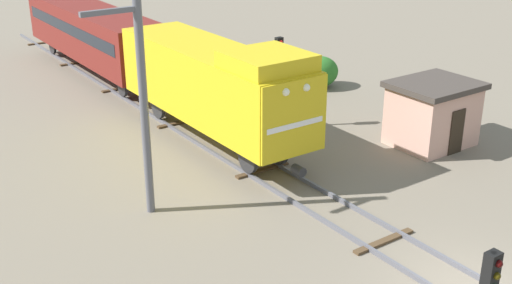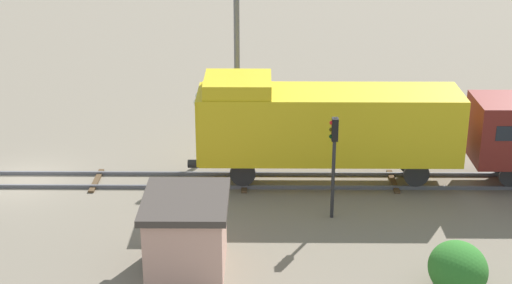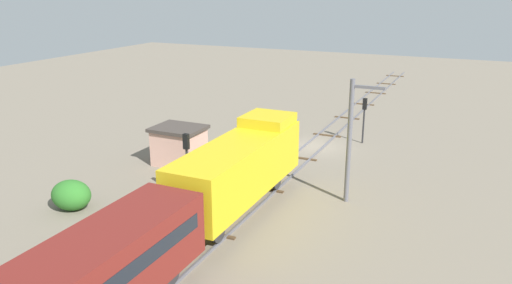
{
  "view_description": "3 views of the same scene",
  "coord_description": "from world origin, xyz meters",
  "px_view_note": "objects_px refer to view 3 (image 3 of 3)",
  "views": [
    {
      "loc": [
        -13.2,
        -8.63,
        10.42
      ],
      "look_at": [
        -1.15,
        8.55,
        1.89
      ],
      "focal_mm": 45.0,
      "sensor_mm": 36.0,
      "label": 1
    },
    {
      "loc": [
        31.38,
        10.5,
        13.97
      ],
      "look_at": [
        1.33,
        10.27,
        2.39
      ],
      "focal_mm": 55.0,
      "sensor_mm": 36.0,
      "label": 2
    },
    {
      "loc": [
        -11.57,
        36.17,
        12.12
      ],
      "look_at": [
        1.03,
        8.94,
        2.76
      ],
      "focal_mm": 35.0,
      "sensor_mm": 36.0,
      "label": 3
    }
  ],
  "objects_px": {
    "catenary_mast": "(351,138)",
    "relay_hut": "(179,145)",
    "traffic_signal_mid": "(187,155)",
    "locomotive": "(241,165)",
    "traffic_signal_near": "(364,112)",
    "worker_near_track": "(296,125)"
  },
  "relations": [
    {
      "from": "locomotive",
      "to": "catenary_mast",
      "type": "bearing_deg",
      "value": -142.75
    },
    {
      "from": "traffic_signal_near",
      "to": "relay_hut",
      "type": "height_order",
      "value": "traffic_signal_near"
    },
    {
      "from": "traffic_signal_mid",
      "to": "relay_hut",
      "type": "xyz_separation_m",
      "value": [
        4.1,
        -5.35,
        -1.5
      ]
    },
    {
      "from": "traffic_signal_near",
      "to": "catenary_mast",
      "type": "xyz_separation_m",
      "value": [
        -1.87,
        11.79,
        1.3
      ]
    },
    {
      "from": "locomotive",
      "to": "relay_hut",
      "type": "xyz_separation_m",
      "value": [
        7.5,
        -5.23,
        -1.38
      ]
    },
    {
      "from": "traffic_signal_mid",
      "to": "catenary_mast",
      "type": "xyz_separation_m",
      "value": [
        -8.47,
        -3.97,
        0.99
      ]
    },
    {
      "from": "traffic_signal_mid",
      "to": "relay_hut",
      "type": "distance_m",
      "value": 6.91
    },
    {
      "from": "traffic_signal_near",
      "to": "catenary_mast",
      "type": "distance_m",
      "value": 12.01
    },
    {
      "from": "traffic_signal_near",
      "to": "catenary_mast",
      "type": "height_order",
      "value": "catenary_mast"
    },
    {
      "from": "locomotive",
      "to": "catenary_mast",
      "type": "distance_m",
      "value": 6.46
    },
    {
      "from": "worker_near_track",
      "to": "catenary_mast",
      "type": "relative_size",
      "value": 0.23
    },
    {
      "from": "traffic_signal_mid",
      "to": "relay_hut",
      "type": "bearing_deg",
      "value": -52.54
    },
    {
      "from": "locomotive",
      "to": "relay_hut",
      "type": "relative_size",
      "value": 3.31
    },
    {
      "from": "traffic_signal_mid",
      "to": "catenary_mast",
      "type": "distance_m",
      "value": 9.4
    },
    {
      "from": "traffic_signal_near",
      "to": "traffic_signal_mid",
      "type": "xyz_separation_m",
      "value": [
        6.6,
        15.77,
        0.31
      ]
    },
    {
      "from": "traffic_signal_mid",
      "to": "worker_near_track",
      "type": "bearing_deg",
      "value": -93.75
    },
    {
      "from": "worker_near_track",
      "to": "traffic_signal_near",
      "type": "bearing_deg",
      "value": 51.41
    },
    {
      "from": "traffic_signal_near",
      "to": "worker_near_track",
      "type": "bearing_deg",
      "value": 5.4
    },
    {
      "from": "locomotive",
      "to": "catenary_mast",
      "type": "height_order",
      "value": "catenary_mast"
    },
    {
      "from": "traffic_signal_mid",
      "to": "traffic_signal_near",
      "type": "bearing_deg",
      "value": -112.72
    },
    {
      "from": "catenary_mast",
      "to": "relay_hut",
      "type": "relative_size",
      "value": 2.08
    },
    {
      "from": "catenary_mast",
      "to": "relay_hut",
      "type": "bearing_deg",
      "value": -6.27
    }
  ]
}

